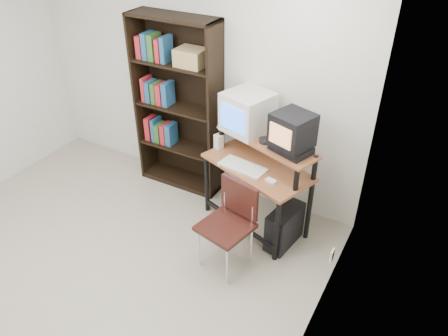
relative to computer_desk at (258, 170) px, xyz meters
The scene contains 16 objects.
floor 2.00m from the computer_desk, 124.04° to the right, with size 4.00×4.00×0.01m, color #A89E8B.
back_wall 1.30m from the computer_desk, 157.25° to the left, with size 4.00×0.01×2.60m, color silver.
right_wall 1.93m from the computer_desk, 58.71° to the right, with size 0.01×4.00×2.60m, color silver.
computer_desk is the anchor object (origin of this frame).
crt_monitor 0.59m from the computer_desk, 139.03° to the left, with size 0.53×0.53×0.40m.
vcr 0.46m from the computer_desk, ahead, with size 0.36×0.26×0.08m, color black.
crt_tv 0.62m from the computer_desk, ahead, with size 0.42×0.42×0.32m.
cd_spindle 0.32m from the computer_desk, 54.62° to the left, with size 0.12×0.12×0.05m, color #26262B.
keyboard 0.18m from the computer_desk, 135.20° to the right, with size 0.47×0.21×0.04m, color silver.
mousepad 0.31m from the computer_desk, 41.93° to the right, with size 0.22×0.18×0.01m, color black.
mouse 0.31m from the computer_desk, 43.09° to the right, with size 0.10×0.06×0.03m, color white.
desk_speaker 0.54m from the computer_desk, 168.82° to the left, with size 0.08×0.07×0.17m, color silver.
pc_tower 0.62m from the computer_desk, 21.98° to the right, with size 0.20×0.45×0.42m, color black.
school_chair 0.64m from the computer_desk, 87.91° to the right, with size 0.51×0.51×0.86m.
bookshelf 1.22m from the computer_desk, 165.12° to the left, with size 1.00×0.34×1.99m.
wall_outlet 1.09m from the computer_desk, 23.60° to the right, with size 0.02×0.08×0.12m, color beige.
Camera 1 is at (2.51, -1.79, 3.09)m, focal length 35.00 mm.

